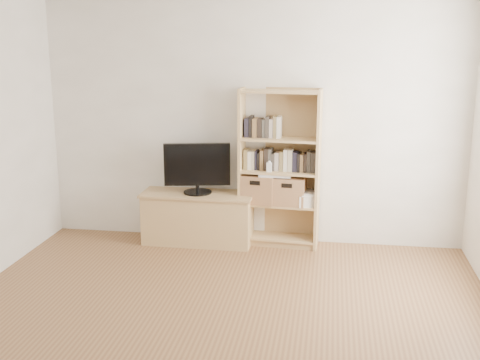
% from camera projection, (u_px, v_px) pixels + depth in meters
% --- Properties ---
extents(floor, '(4.50, 5.00, 0.01)m').
position_uv_depth(floor, '(206.00, 353.00, 4.32)').
color(floor, brown).
rests_on(floor, ground).
extents(back_wall, '(4.50, 0.02, 2.60)m').
position_uv_depth(back_wall, '(252.00, 123.00, 6.41)').
color(back_wall, beige).
rests_on(back_wall, floor).
extents(tv_stand, '(1.17, 0.45, 0.53)m').
position_uv_depth(tv_stand, '(198.00, 219.00, 6.53)').
color(tv_stand, tan).
rests_on(tv_stand, floor).
extents(bookshelf, '(0.86, 0.36, 1.68)m').
position_uv_depth(bookshelf, '(279.00, 169.00, 6.33)').
color(bookshelf, tan).
rests_on(bookshelf, floor).
extents(television, '(0.70, 0.19, 0.55)m').
position_uv_depth(television, '(197.00, 168.00, 6.40)').
color(television, black).
rests_on(television, tv_stand).
extents(books_row_mid, '(0.82, 0.24, 0.22)m').
position_uv_depth(books_row_mid, '(280.00, 160.00, 6.33)').
color(books_row_mid, olive).
rests_on(books_row_mid, bookshelf).
extents(books_row_upper, '(0.35, 0.14, 0.18)m').
position_uv_depth(books_row_upper, '(263.00, 129.00, 6.29)').
color(books_row_upper, olive).
rests_on(books_row_upper, bookshelf).
extents(baby_monitor, '(0.05, 0.04, 0.10)m').
position_uv_depth(baby_monitor, '(269.00, 167.00, 6.26)').
color(baby_monitor, white).
rests_on(baby_monitor, bookshelf).
extents(basket_left, '(0.40, 0.35, 0.30)m').
position_uv_depth(basket_left, '(258.00, 188.00, 6.43)').
color(basket_left, olive).
rests_on(basket_left, bookshelf).
extents(basket_right, '(0.37, 0.32, 0.29)m').
position_uv_depth(basket_right, '(289.00, 190.00, 6.36)').
color(basket_right, olive).
rests_on(basket_right, bookshelf).
extents(laptop, '(0.34, 0.24, 0.03)m').
position_uv_depth(laptop, '(276.00, 174.00, 6.33)').
color(laptop, white).
rests_on(laptop, basket_left).
extents(magazine_stack, '(0.23, 0.29, 0.12)m').
position_uv_depth(magazine_stack, '(306.00, 199.00, 6.34)').
color(magazine_stack, beige).
rests_on(magazine_stack, bookshelf).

